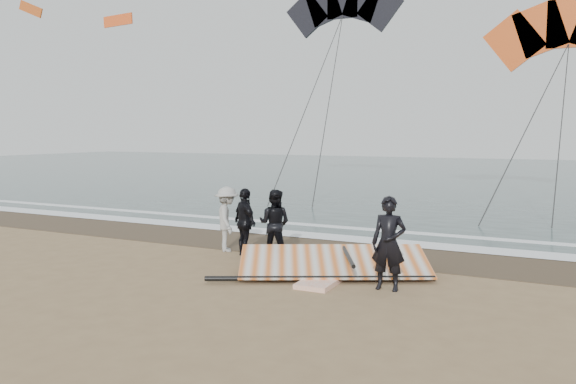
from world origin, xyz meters
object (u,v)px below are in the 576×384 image
Objects in this scene: board_white at (331,275)px; board_cream at (298,259)px; man_main at (389,243)px; sail_rig at (334,264)px.

board_white is 1.01× the size of board_cream.
man_main is 0.76× the size of board_white.
man_main is 1.73m from sail_rig.
board_white is 0.37m from sail_rig.
sail_rig is at bearing 150.30° from man_main.
sail_rig reaches higher than board_white.
board_cream is (-2.56, 1.41, -0.85)m from man_main.
man_main is at bearing -17.09° from board_white.
man_main is 0.77× the size of board_cream.
sail_rig is at bearing 103.06° from board_white.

